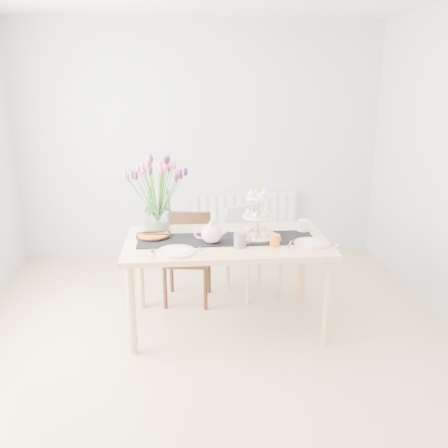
{
  "coord_description": "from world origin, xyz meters",
  "views": [
    {
      "loc": [
        -0.19,
        -3.02,
        1.95
      ],
      "look_at": [
        0.12,
        0.49,
        0.89
      ],
      "focal_mm": 38.0,
      "sensor_mm": 36.0,
      "label": 1
    }
  ],
  "objects": [
    {
      "name": "room_shell",
      "position": [
        0.0,
        0.0,
        1.3
      ],
      "size": [
        4.5,
        4.5,
        4.5
      ],
      "color": "tan",
      "rests_on": "ground"
    },
    {
      "name": "plate_left",
      "position": [
        -0.26,
        0.27,
        0.76
      ],
      "size": [
        0.29,
        0.29,
        0.01
      ],
      "primitive_type": "cylinder",
      "rotation": [
        0.0,
        0.0,
        0.02
      ],
      "color": "white",
      "rests_on": "dining_table"
    },
    {
      "name": "mug_orange",
      "position": [
        0.49,
        0.35,
        0.79
      ],
      "size": [
        0.1,
        0.1,
        0.09
      ],
      "primitive_type": "cylinder",
      "rotation": [
        0.0,
        0.0,
        0.58
      ],
      "color": "orange",
      "rests_on": "dining_table"
    },
    {
      "name": "cream_jug",
      "position": [
        0.8,
        0.69,
        0.8
      ],
      "size": [
        0.11,
        0.11,
        0.1
      ],
      "primitive_type": "cylinder",
      "rotation": [
        0.0,
        0.0,
        -0.16
      ],
      "color": "white",
      "rests_on": "dining_table"
    },
    {
      "name": "plate_right",
      "position": [
        0.78,
        0.36,
        0.76
      ],
      "size": [
        0.36,
        0.36,
        0.01
      ],
      "primitive_type": "cylinder",
      "rotation": [
        0.0,
        0.0,
        -0.41
      ],
      "color": "white",
      "rests_on": "dining_table"
    },
    {
      "name": "teapot",
      "position": [
        0.02,
        0.44,
        0.83
      ],
      "size": [
        0.3,
        0.26,
        0.17
      ],
      "primitive_type": null,
      "rotation": [
        0.0,
        0.0,
        -0.22
      ],
      "color": "silver",
      "rests_on": "dining_table"
    },
    {
      "name": "mug_grey",
      "position": [
        0.22,
        0.35,
        0.81
      ],
      "size": [
        0.1,
        0.1,
        0.11
      ],
      "primitive_type": "cylinder",
      "rotation": [
        0.0,
        0.0,
        -0.05
      ],
      "color": "slate",
      "rests_on": "dining_table"
    },
    {
      "name": "tart_tin",
      "position": [
        -0.44,
        0.63,
        0.77
      ],
      "size": [
        0.28,
        0.28,
        0.03
      ],
      "rotation": [
        0.0,
        0.0,
        -0.37
      ],
      "color": "black",
      "rests_on": "dining_table"
    },
    {
      "name": "chair_white",
      "position": [
        0.43,
        1.22,
        0.48
      ],
      "size": [
        0.54,
        0.54,
        0.83
      ],
      "rotation": [
        0.0,
        0.0,
        0.42
      ],
      "color": "silver",
      "rests_on": "ground"
    },
    {
      "name": "table_runner",
      "position": [
        0.14,
        0.54,
        0.75
      ],
      "size": [
        1.4,
        0.35,
        0.01
      ],
      "primitive_type": "cube",
      "color": "black",
      "rests_on": "dining_table"
    },
    {
      "name": "tulip_vase",
      "position": [
        -0.41,
        0.79,
        1.15
      ],
      "size": [
        0.73,
        0.73,
        0.63
      ],
      "rotation": [
        0.0,
        0.0,
        -0.34
      ],
      "color": "silver",
      "rests_on": "dining_table"
    },
    {
      "name": "chair_brown",
      "position": [
        -0.16,
        1.1,
        0.46
      ],
      "size": [
        0.45,
        0.45,
        0.8
      ],
      "rotation": [
        0.0,
        0.0,
        -0.14
      ],
      "color": "#341E13",
      "rests_on": "ground"
    },
    {
      "name": "radiator",
      "position": [
        0.5,
        2.19,
        0.45
      ],
      "size": [
        1.2,
        0.08,
        0.6
      ],
      "primitive_type": "cube",
      "color": "white",
      "rests_on": "room_shell"
    },
    {
      "name": "cake_stand",
      "position": [
        0.39,
        0.57,
        0.88
      ],
      "size": [
        0.31,
        0.31,
        0.46
      ],
      "rotation": [
        0.0,
        0.0,
        0.37
      ],
      "color": "gold",
      "rests_on": "dining_table"
    },
    {
      "name": "dining_table",
      "position": [
        0.14,
        0.54,
        0.67
      ],
      "size": [
        1.6,
        0.9,
        0.75
      ],
      "color": "tan",
      "rests_on": "ground"
    }
  ]
}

